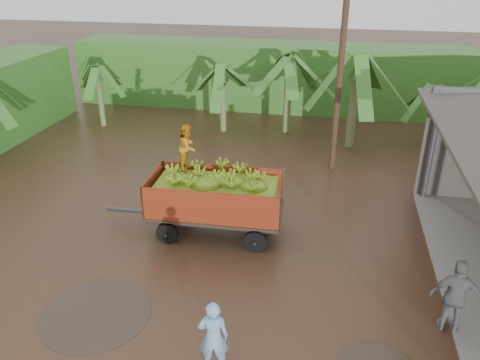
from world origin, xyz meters
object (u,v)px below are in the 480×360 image
Objects in this scene: man_blue at (213,337)px; utility_pole at (341,65)px; man_grey at (456,297)px; banana_trailer at (215,197)px.

utility_pole is (2.18, 11.14, 3.39)m from man_blue.
utility_pole reaches higher than man_grey.
banana_trailer is 5.54m from man_blue.
banana_trailer is 3.26× the size of man_blue.
man_blue is at bearing -78.34° from banana_trailer.
banana_trailer is at bearing -24.11° from man_grey.
man_blue is 0.91× the size of man_grey.
utility_pole is (-2.95, 8.91, 3.30)m from man_grey.
man_grey is (5.13, 2.23, 0.09)m from man_blue.
banana_trailer is 7.39m from utility_pole.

